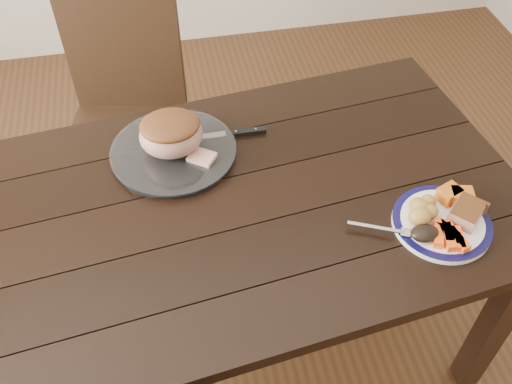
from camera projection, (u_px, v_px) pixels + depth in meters
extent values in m
plane|color=#472B16|center=(233.00, 342.00, 2.05)|extent=(4.00, 4.00, 0.00)
cube|color=black|center=(225.00, 209.00, 1.52)|extent=(1.69, 1.08, 0.04)
cube|color=black|center=(495.00, 323.00, 1.71)|extent=(0.07, 0.07, 0.71)
cube|color=black|center=(383.00, 160.00, 2.18)|extent=(0.07, 0.07, 0.71)
cube|color=black|center=(125.00, 141.00, 2.12)|extent=(0.51, 0.51, 0.04)
cube|color=black|center=(124.00, 52.00, 2.07)|extent=(0.42, 0.14, 0.46)
cube|color=black|center=(185.00, 154.00, 2.41)|extent=(0.04, 0.04, 0.43)
cube|color=black|center=(173.00, 220.00, 2.16)|extent=(0.04, 0.04, 0.43)
cube|color=black|center=(100.00, 152.00, 2.42)|extent=(0.04, 0.04, 0.43)
cube|color=black|center=(80.00, 217.00, 2.17)|extent=(0.04, 0.04, 0.43)
cylinder|color=white|center=(441.00, 223.00, 1.45)|extent=(0.25, 0.25, 0.02)
torus|color=#0E0B37|center=(442.00, 221.00, 1.44)|extent=(0.25, 0.25, 0.02)
cylinder|color=white|center=(174.00, 153.00, 1.62)|extent=(0.35, 0.35, 0.02)
cube|color=tan|center=(466.00, 213.00, 1.43)|extent=(0.11, 0.11, 0.04)
ellipsoid|color=gold|center=(428.00, 202.00, 1.46)|extent=(0.04, 0.04, 0.04)
ellipsoid|color=gold|center=(417.00, 205.00, 1.45)|extent=(0.04, 0.04, 0.04)
ellipsoid|color=gold|center=(420.00, 217.00, 1.41)|extent=(0.06, 0.05, 0.05)
ellipsoid|color=gold|center=(429.00, 212.00, 1.43)|extent=(0.05, 0.04, 0.04)
ellipsoid|color=gold|center=(420.00, 208.00, 1.44)|extent=(0.05, 0.04, 0.04)
cube|color=#F75614|center=(453.00, 235.00, 1.39)|extent=(0.03, 0.07, 0.02)
cube|color=#F75614|center=(448.00, 239.00, 1.39)|extent=(0.03, 0.07, 0.02)
cube|color=#F75614|center=(446.00, 229.00, 1.40)|extent=(0.05, 0.07, 0.02)
cube|color=#F75614|center=(438.00, 236.00, 1.39)|extent=(0.05, 0.07, 0.02)
cube|color=#F75614|center=(458.00, 240.00, 1.38)|extent=(0.04, 0.07, 0.02)
cube|color=#F75614|center=(447.00, 232.00, 1.40)|extent=(0.04, 0.07, 0.02)
cube|color=#F75614|center=(458.00, 239.00, 1.39)|extent=(0.04, 0.07, 0.02)
cube|color=orange|center=(461.00, 196.00, 1.47)|extent=(0.06, 0.06, 0.04)
cube|color=orange|center=(449.00, 194.00, 1.47)|extent=(0.07, 0.06, 0.04)
ellipsoid|color=black|center=(425.00, 233.00, 1.39)|extent=(0.07, 0.05, 0.03)
cube|color=silver|center=(375.00, 228.00, 1.42)|extent=(0.13, 0.07, 0.00)
cube|color=silver|center=(410.00, 234.00, 1.41)|extent=(0.05, 0.04, 0.00)
ellipsoid|color=#AE786A|center=(171.00, 135.00, 1.58)|extent=(0.18, 0.15, 0.12)
cube|color=tan|center=(202.00, 158.00, 1.59)|extent=(0.09, 0.09, 0.02)
cube|color=silver|center=(192.00, 140.00, 1.67)|extent=(0.20, 0.02, 0.00)
cube|color=black|center=(246.00, 132.00, 1.69)|extent=(0.12, 0.02, 0.01)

